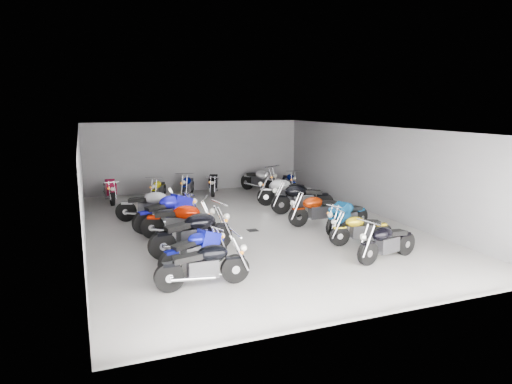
{
  "coord_description": "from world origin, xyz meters",
  "views": [
    {
      "loc": [
        -4.91,
        -13.68,
        3.94
      ],
      "look_at": [
        0.57,
        0.7,
        1.0
      ],
      "focal_mm": 32.0,
      "sensor_mm": 36.0,
      "label": 1
    }
  ],
  "objects_px": {
    "motorcycle_right_f": "(286,192)",
    "motorcycle_back_f": "(289,181)",
    "motorcycle_left_b": "(195,250)",
    "motorcycle_right_d": "(318,210)",
    "motorcycle_right_b": "(360,229)",
    "motorcycle_back_e": "(260,180)",
    "drain_grate": "(253,230)",
    "motorcycle_left_d": "(180,221)",
    "motorcycle_left_e": "(168,212)",
    "motorcycle_back_d": "(214,184)",
    "motorcycle_right_a": "(387,242)",
    "motorcycle_right_e": "(302,198)",
    "motorcycle_left_a": "(204,265)",
    "motorcycle_back_c": "(188,185)",
    "motorcycle_left_f": "(150,206)",
    "motorcycle_right_c": "(347,216)",
    "motorcycle_back_a": "(109,190)",
    "motorcycle_back_b": "(159,189)",
    "motorcycle_left_c": "(193,233)"
  },
  "relations": [
    {
      "from": "motorcycle_right_f",
      "to": "motorcycle_back_f",
      "type": "relative_size",
      "value": 1.19
    },
    {
      "from": "motorcycle_left_b",
      "to": "motorcycle_right_d",
      "type": "relative_size",
      "value": 0.86
    },
    {
      "from": "motorcycle_right_b",
      "to": "motorcycle_back_e",
      "type": "relative_size",
      "value": 0.88
    },
    {
      "from": "motorcycle_right_d",
      "to": "motorcycle_right_f",
      "type": "height_order",
      "value": "motorcycle_right_f"
    },
    {
      "from": "drain_grate",
      "to": "motorcycle_back_e",
      "type": "distance_m",
      "value": 6.63
    },
    {
      "from": "motorcycle_left_d",
      "to": "motorcycle_right_b",
      "type": "relative_size",
      "value": 1.13
    },
    {
      "from": "motorcycle_left_e",
      "to": "motorcycle_right_d",
      "type": "relative_size",
      "value": 1.05
    },
    {
      "from": "motorcycle_left_b",
      "to": "motorcycle_back_d",
      "type": "relative_size",
      "value": 1.01
    },
    {
      "from": "motorcycle_right_a",
      "to": "motorcycle_back_e",
      "type": "height_order",
      "value": "motorcycle_back_e"
    },
    {
      "from": "motorcycle_right_e",
      "to": "motorcycle_back_e",
      "type": "xyz_separation_m",
      "value": [
        0.09,
        4.5,
        -0.01
      ]
    },
    {
      "from": "motorcycle_right_b",
      "to": "motorcycle_back_f",
      "type": "bearing_deg",
      "value": -3.46
    },
    {
      "from": "motorcycle_left_e",
      "to": "motorcycle_right_f",
      "type": "xyz_separation_m",
      "value": [
        4.99,
        1.84,
        -0.0
      ]
    },
    {
      "from": "motorcycle_left_d",
      "to": "motorcycle_right_e",
      "type": "relative_size",
      "value": 0.92
    },
    {
      "from": "motorcycle_right_a",
      "to": "motorcycle_right_b",
      "type": "xyz_separation_m",
      "value": [
        0.13,
        1.4,
        -0.03
      ]
    },
    {
      "from": "motorcycle_left_a",
      "to": "motorcycle_back_e",
      "type": "relative_size",
      "value": 0.98
    },
    {
      "from": "motorcycle_right_f",
      "to": "motorcycle_back_c",
      "type": "xyz_separation_m",
      "value": [
        -3.17,
        3.39,
        -0.08
      ]
    },
    {
      "from": "motorcycle_right_e",
      "to": "motorcycle_back_e",
      "type": "bearing_deg",
      "value": 9.28
    },
    {
      "from": "motorcycle_left_f",
      "to": "motorcycle_right_c",
      "type": "bearing_deg",
      "value": 75.54
    },
    {
      "from": "motorcycle_left_a",
      "to": "motorcycle_left_b",
      "type": "bearing_deg",
      "value": 176.49
    },
    {
      "from": "motorcycle_back_c",
      "to": "motorcycle_left_a",
      "type": "bearing_deg",
      "value": 103.1
    },
    {
      "from": "drain_grate",
      "to": "motorcycle_back_c",
      "type": "height_order",
      "value": "motorcycle_back_c"
    },
    {
      "from": "motorcycle_left_b",
      "to": "motorcycle_right_c",
      "type": "xyz_separation_m",
      "value": [
        5.22,
        1.48,
        0.03
      ]
    },
    {
      "from": "drain_grate",
      "to": "motorcycle_left_b",
      "type": "bearing_deg",
      "value": -132.83
    },
    {
      "from": "motorcycle_left_d",
      "to": "motorcycle_right_e",
      "type": "bearing_deg",
      "value": 131.22
    },
    {
      "from": "motorcycle_back_e",
      "to": "motorcycle_left_f",
      "type": "bearing_deg",
      "value": 10.19
    },
    {
      "from": "motorcycle_right_d",
      "to": "motorcycle_back_a",
      "type": "height_order",
      "value": "motorcycle_right_d"
    },
    {
      "from": "motorcycle_back_a",
      "to": "motorcycle_back_b",
      "type": "bearing_deg",
      "value": 172.67
    },
    {
      "from": "motorcycle_left_d",
      "to": "motorcycle_right_c",
      "type": "distance_m",
      "value": 5.19
    },
    {
      "from": "motorcycle_right_a",
      "to": "motorcycle_right_c",
      "type": "height_order",
      "value": "motorcycle_right_c"
    },
    {
      "from": "motorcycle_back_d",
      "to": "motorcycle_back_e",
      "type": "bearing_deg",
      "value": -163.84
    },
    {
      "from": "drain_grate",
      "to": "motorcycle_back_f",
      "type": "distance_m",
      "value": 7.09
    },
    {
      "from": "motorcycle_right_d",
      "to": "motorcycle_right_c",
      "type": "bearing_deg",
      "value": -158.29
    },
    {
      "from": "motorcycle_left_d",
      "to": "motorcycle_back_d",
      "type": "xyz_separation_m",
      "value": [
        2.86,
        6.35,
        -0.08
      ]
    },
    {
      "from": "motorcycle_right_c",
      "to": "motorcycle_back_d",
      "type": "relative_size",
      "value": 1.07
    },
    {
      "from": "motorcycle_back_b",
      "to": "motorcycle_back_a",
      "type": "bearing_deg",
      "value": 22.0
    },
    {
      "from": "drain_grate",
      "to": "motorcycle_back_d",
      "type": "distance_m",
      "value": 6.32
    },
    {
      "from": "motorcycle_left_b",
      "to": "motorcycle_left_d",
      "type": "height_order",
      "value": "motorcycle_left_d"
    },
    {
      "from": "motorcycle_left_e",
      "to": "motorcycle_back_b",
      "type": "relative_size",
      "value": 1.29
    },
    {
      "from": "motorcycle_right_d",
      "to": "motorcycle_back_f",
      "type": "relative_size",
      "value": 1.17
    },
    {
      "from": "motorcycle_back_a",
      "to": "motorcycle_back_e",
      "type": "height_order",
      "value": "motorcycle_back_e"
    },
    {
      "from": "motorcycle_left_e",
      "to": "motorcycle_back_d",
      "type": "bearing_deg",
      "value": 130.6
    },
    {
      "from": "motorcycle_left_e",
      "to": "motorcycle_right_a",
      "type": "bearing_deg",
      "value": 24.23
    },
    {
      "from": "motorcycle_right_e",
      "to": "motorcycle_back_d",
      "type": "bearing_deg",
      "value": 33.52
    },
    {
      "from": "motorcycle_right_d",
      "to": "motorcycle_left_d",
      "type": "bearing_deg",
      "value": 90.59
    },
    {
      "from": "motorcycle_left_c",
      "to": "motorcycle_right_c",
      "type": "distance_m",
      "value": 5.03
    },
    {
      "from": "motorcycle_left_f",
      "to": "motorcycle_left_e",
      "type": "bearing_deg",
      "value": 35.28
    },
    {
      "from": "motorcycle_right_f",
      "to": "motorcycle_back_f",
      "type": "distance_m",
      "value": 3.25
    },
    {
      "from": "drain_grate",
      "to": "motorcycle_left_f",
      "type": "distance_m",
      "value": 3.78
    },
    {
      "from": "motorcycle_back_b",
      "to": "motorcycle_left_e",
      "type": "bearing_deg",
      "value": 108.77
    },
    {
      "from": "motorcycle_left_d",
      "to": "motorcycle_back_e",
      "type": "xyz_separation_m",
      "value": [
        4.95,
        6.14,
        0.01
      ]
    }
  ]
}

